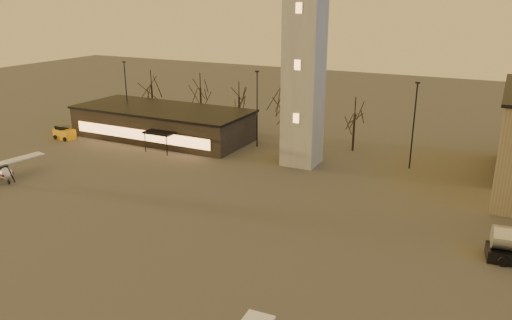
{
  "coord_description": "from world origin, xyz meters",
  "views": [
    {
      "loc": [
        20.96,
        -23.41,
        18.98
      ],
      "look_at": [
        2.5,
        13.0,
        5.71
      ],
      "focal_mm": 35.0,
      "sensor_mm": 36.0,
      "label": 1
    }
  ],
  "objects": [
    {
      "name": "service_cart",
      "position": [
        -34.06,
        25.1,
        0.73
      ],
      "size": [
        3.13,
        2.13,
        1.91
      ],
      "rotation": [
        0.0,
        0.0,
        -0.08
      ],
      "color": "#EDA30D",
      "rests_on": "ground"
    },
    {
      "name": "terminal",
      "position": [
        -21.99,
        31.98,
        2.16
      ],
      "size": [
        25.4,
        12.2,
        4.3
      ],
      "color": "black",
      "rests_on": "ground"
    },
    {
      "name": "light_poles",
      "position": [
        0.5,
        31.0,
        5.41
      ],
      "size": [
        58.5,
        12.25,
        10.14
      ],
      "color": "black",
      "rests_on": "ground"
    },
    {
      "name": "ground",
      "position": [
        0.0,
        0.0,
        0.0
      ],
      "size": [
        220.0,
        220.0,
        0.0
      ],
      "primitive_type": "plane",
      "color": "#433F3D",
      "rests_on": "ground"
    },
    {
      "name": "control_tower",
      "position": [
        0.0,
        30.0,
        16.33
      ],
      "size": [
        6.8,
        6.8,
        32.6
      ],
      "color": "gray",
      "rests_on": "ground"
    },
    {
      "name": "tree_row",
      "position": [
        -13.7,
        39.16,
        5.94
      ],
      "size": [
        37.2,
        9.2,
        8.8
      ],
      "color": "black",
      "rests_on": "ground"
    }
  ]
}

